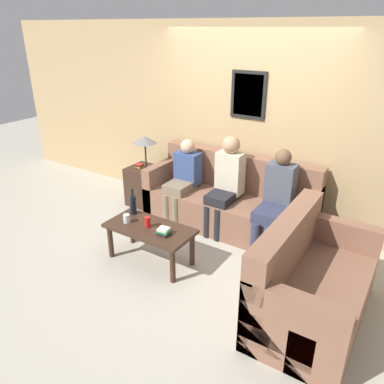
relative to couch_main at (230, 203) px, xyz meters
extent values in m
plane|color=#ADA899|center=(0.00, -0.50, -0.33)|extent=(16.00, 16.00, 0.00)
cube|color=tan|center=(0.00, 0.44, 0.97)|extent=(9.00, 0.06, 2.60)
cube|color=black|center=(0.00, 0.39, 1.37)|extent=(0.48, 0.02, 0.60)
cube|color=beige|center=(0.00, 0.39, 1.37)|extent=(0.40, 0.01, 0.52)
cube|color=brown|center=(0.00, -0.06, -0.11)|extent=(2.25, 0.83, 0.44)
cube|color=brown|center=(0.00, 0.26, 0.37)|extent=(2.25, 0.20, 0.51)
cube|color=brown|center=(-1.06, -0.06, 0.03)|extent=(0.14, 0.83, 0.72)
cube|color=brown|center=(1.06, -0.06, 0.03)|extent=(0.14, 0.83, 0.72)
cube|color=brown|center=(1.49, -1.17, -0.11)|extent=(0.83, 1.50, 0.44)
cube|color=brown|center=(1.18, -1.17, 0.37)|extent=(0.20, 1.50, 0.51)
cube|color=brown|center=(1.49, -1.85, 0.03)|extent=(0.83, 0.14, 0.72)
cube|color=brown|center=(1.49, -0.49, 0.03)|extent=(0.83, 0.14, 0.72)
cube|color=#382319|center=(-0.36, -1.26, 0.10)|extent=(1.01, 0.50, 0.04)
cylinder|color=#382319|center=(-0.80, -1.45, -0.13)|extent=(0.06, 0.06, 0.41)
cylinder|color=#382319|center=(0.09, -1.45, -0.13)|extent=(0.06, 0.06, 0.41)
cylinder|color=#382319|center=(-0.80, -1.07, -0.13)|extent=(0.06, 0.06, 0.41)
cylinder|color=#382319|center=(0.09, -1.07, -0.13)|extent=(0.06, 0.06, 0.41)
cube|color=#382319|center=(-1.39, -0.11, -0.04)|extent=(0.44, 0.44, 0.59)
cylinder|color=#262628|center=(-1.34, -0.11, 0.46)|extent=(0.02, 0.02, 0.40)
cone|color=slate|center=(-1.34, -0.11, 0.69)|extent=(0.33, 0.33, 0.10)
cube|color=gold|center=(-1.46, -0.13, 0.27)|extent=(0.12, 0.09, 0.02)
cube|color=black|center=(-1.46, -0.13, 0.29)|extent=(0.11, 0.10, 0.02)
cube|color=red|center=(-1.46, -0.13, 0.30)|extent=(0.12, 0.09, 0.02)
cylinder|color=black|center=(-0.72, -1.11, 0.23)|extent=(0.08, 0.08, 0.23)
cylinder|color=black|center=(-0.72, -1.11, 0.39)|extent=(0.03, 0.03, 0.10)
cylinder|color=silver|center=(-0.64, -1.32, 0.17)|extent=(0.08, 0.08, 0.10)
cube|color=black|center=(-0.12, -1.31, 0.13)|extent=(0.16, 0.12, 0.03)
cube|color=#237547|center=(-0.12, -1.31, 0.15)|extent=(0.14, 0.12, 0.03)
cube|color=beige|center=(-0.12, -1.31, 0.18)|extent=(0.13, 0.12, 0.02)
cylinder|color=red|center=(-0.37, -1.27, 0.18)|extent=(0.07, 0.07, 0.12)
cube|color=#756651|center=(-0.65, -0.24, 0.16)|extent=(0.31, 0.41, 0.14)
cylinder|color=#756651|center=(-0.72, -0.45, -0.11)|extent=(0.11, 0.11, 0.44)
cylinder|color=#756651|center=(-0.57, -0.45, -0.11)|extent=(0.11, 0.11, 0.44)
cube|color=#33477A|center=(-0.65, -0.04, 0.38)|extent=(0.34, 0.22, 0.44)
sphere|color=tan|center=(-0.65, -0.04, 0.69)|extent=(0.20, 0.20, 0.20)
cube|color=black|center=(0.00, -0.23, 0.16)|extent=(0.31, 0.41, 0.14)
cylinder|color=black|center=(-0.08, -0.44, -0.11)|extent=(0.11, 0.11, 0.44)
cylinder|color=black|center=(0.07, -0.44, -0.11)|extent=(0.11, 0.11, 0.44)
cube|color=beige|center=(0.00, -0.03, 0.44)|extent=(0.34, 0.22, 0.55)
sphere|color=tan|center=(0.00, -0.03, 0.82)|extent=(0.23, 0.23, 0.23)
cube|color=#2D334C|center=(0.69, -0.29, 0.16)|extent=(0.31, 0.48, 0.14)
cylinder|color=#2D334C|center=(0.61, -0.53, -0.11)|extent=(0.11, 0.11, 0.44)
cylinder|color=#2D334C|center=(0.77, -0.53, -0.11)|extent=(0.11, 0.11, 0.44)
cube|color=#474C56|center=(0.69, -0.04, 0.43)|extent=(0.34, 0.22, 0.54)
sphere|color=brown|center=(0.69, -0.04, 0.78)|extent=(0.19, 0.19, 0.19)
sphere|color=#A87A51|center=(0.82, -1.09, -0.23)|extent=(0.19, 0.19, 0.19)
sphere|color=#A87A51|center=(0.82, -1.09, -0.09)|extent=(0.12, 0.12, 0.12)
sphere|color=#A87A51|center=(0.77, -1.09, -0.05)|extent=(0.04, 0.04, 0.04)
sphere|color=#A87A51|center=(0.86, -1.09, -0.05)|extent=(0.04, 0.04, 0.04)
sphere|color=tan|center=(0.82, -1.14, -0.10)|extent=(0.05, 0.05, 0.05)
camera|label=1|loc=(2.04, -4.09, 2.18)|focal=35.00mm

